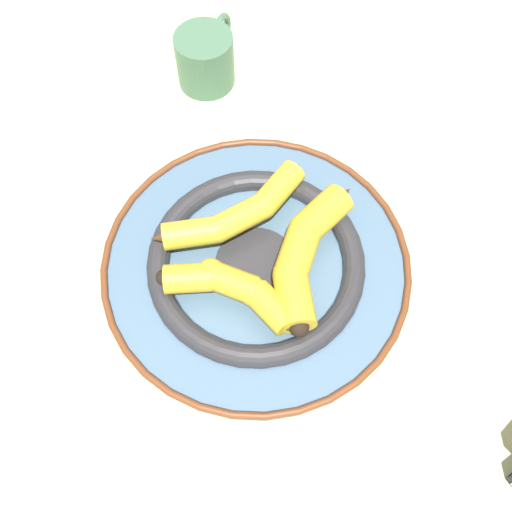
{
  "coord_description": "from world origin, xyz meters",
  "views": [
    {
      "loc": [
        -0.28,
        0.06,
        0.63
      ],
      "look_at": [
        0.01,
        -0.01,
        0.04
      ],
      "focal_mm": 42.0,
      "sensor_mm": 36.0,
      "label": 1
    }
  ],
  "objects_px": {
    "banana_c": "(306,251)",
    "decorative_bowl": "(256,265)",
    "coffee_mug": "(206,58)",
    "banana_a": "(234,289)",
    "banana_b": "(235,214)"
  },
  "relations": [
    {
      "from": "banana_c",
      "to": "decorative_bowl",
      "type": "bearing_deg",
      "value": -74.07
    },
    {
      "from": "banana_a",
      "to": "banana_b",
      "type": "bearing_deg",
      "value": -67.46
    },
    {
      "from": "decorative_bowl",
      "to": "banana_a",
      "type": "distance_m",
      "value": 0.06
    },
    {
      "from": "decorative_bowl",
      "to": "banana_b",
      "type": "xyz_separation_m",
      "value": [
        0.05,
        0.01,
        0.04
      ]
    },
    {
      "from": "coffee_mug",
      "to": "banana_c",
      "type": "bearing_deg",
      "value": -136.16
    },
    {
      "from": "decorative_bowl",
      "to": "banana_a",
      "type": "bearing_deg",
      "value": 138.76
    },
    {
      "from": "coffee_mug",
      "to": "banana_b",
      "type": "bearing_deg",
      "value": -148.3
    },
    {
      "from": "decorative_bowl",
      "to": "banana_b",
      "type": "bearing_deg",
      "value": 12.73
    },
    {
      "from": "decorative_bowl",
      "to": "banana_c",
      "type": "bearing_deg",
      "value": -106.82
    },
    {
      "from": "banana_b",
      "to": "coffee_mug",
      "type": "xyz_separation_m",
      "value": [
        0.26,
        -0.02,
        -0.01
      ]
    },
    {
      "from": "decorative_bowl",
      "to": "banana_c",
      "type": "distance_m",
      "value": 0.07
    },
    {
      "from": "decorative_bowl",
      "to": "banana_c",
      "type": "xyz_separation_m",
      "value": [
        -0.02,
        -0.05,
        0.04
      ]
    },
    {
      "from": "banana_c",
      "to": "coffee_mug",
      "type": "distance_m",
      "value": 0.33
    },
    {
      "from": "decorative_bowl",
      "to": "banana_a",
      "type": "height_order",
      "value": "banana_a"
    },
    {
      "from": "decorative_bowl",
      "to": "banana_b",
      "type": "height_order",
      "value": "banana_b"
    }
  ]
}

